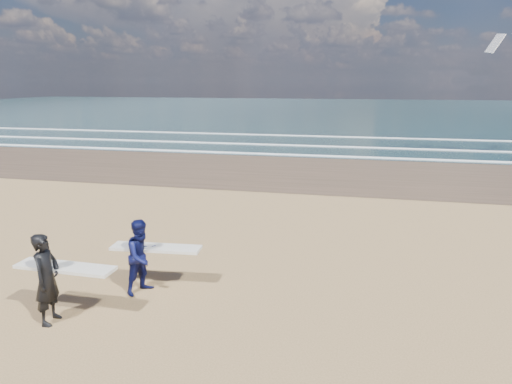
# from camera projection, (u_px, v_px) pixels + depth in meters

# --- Properties ---
(ocean) EXTENTS (220.00, 100.00, 0.02)m
(ocean) POSITION_uv_depth(u_px,v_px,m) (444.00, 112.00, 74.01)
(ocean) COLOR #183236
(ocean) RESTS_ON ground
(surfer_near) EXTENTS (2.21, 1.01, 1.97)m
(surfer_near) POSITION_uv_depth(u_px,v_px,m) (49.00, 278.00, 9.50)
(surfer_near) COLOR black
(surfer_near) RESTS_ON ground
(surfer_far) EXTENTS (2.24, 1.25, 1.82)m
(surfer_far) POSITION_uv_depth(u_px,v_px,m) (143.00, 256.00, 10.90)
(surfer_far) COLOR #0B0E3D
(surfer_far) RESTS_ON ground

